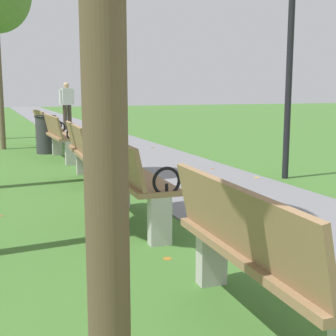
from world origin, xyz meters
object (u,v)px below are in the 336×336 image
at_px(trash_bin, 46,134).
at_px(park_bench_5, 60,136).
at_px(park_bench_2, 258,254).
at_px(lamp_post, 291,29).
at_px(park_bench_6, 46,127).
at_px(park_bench_4, 86,151).
at_px(park_bench_3, 132,179).
at_px(pedestrian_walking, 67,103).

bearing_deg(trash_bin, park_bench_5, -82.50).
xyz_separation_m(park_bench_2, lamp_post, (3.03, 4.07, 1.82)).
distance_m(trash_bin, lamp_post, 5.78).
bearing_deg(park_bench_2, park_bench_6, 90.00).
bearing_deg(park_bench_4, park_bench_3, -90.00).
bearing_deg(park_bench_2, park_bench_3, 90.00).
xyz_separation_m(park_bench_6, lamp_post, (3.03, -5.62, 1.82)).
height_order(park_bench_6, trash_bin, park_bench_6).
relative_size(pedestrian_walking, trash_bin, 1.93).
bearing_deg(lamp_post, park_bench_2, -126.72).
bearing_deg(lamp_post, park_bench_3, -151.96).
distance_m(park_bench_5, pedestrian_walking, 7.15).
relative_size(park_bench_2, park_bench_5, 1.00).
bearing_deg(park_bench_3, pedestrian_walking, 83.83).
distance_m(park_bench_3, pedestrian_walking, 12.04).
height_order(park_bench_4, pedestrian_walking, pedestrian_walking).
relative_size(park_bench_3, lamp_post, 0.46).
bearing_deg(trash_bin, park_bench_4, -87.70).
xyz_separation_m(park_bench_5, pedestrian_walking, (1.29, 7.02, 0.44)).
distance_m(park_bench_3, trash_bin, 6.06).
relative_size(park_bench_5, lamp_post, 0.46).
height_order(park_bench_3, park_bench_4, same).
xyz_separation_m(pedestrian_walking, lamp_post, (1.74, -10.35, 1.38)).
distance_m(park_bench_4, park_bench_5, 2.54).
distance_m(park_bench_4, lamp_post, 3.62).
bearing_deg(park_bench_3, trash_bin, 91.39).
xyz_separation_m(park_bench_6, trash_bin, (-0.15, -1.17, -0.06)).
height_order(park_bench_3, trash_bin, park_bench_3).
relative_size(park_bench_2, lamp_post, 0.46).
relative_size(park_bench_6, lamp_post, 0.46).
bearing_deg(lamp_post, pedestrian_walking, 99.55).
height_order(pedestrian_walking, lamp_post, lamp_post).
height_order(pedestrian_walking, trash_bin, pedestrian_walking).
bearing_deg(lamp_post, park_bench_5, 132.34).
relative_size(park_bench_5, park_bench_6, 1.00).
bearing_deg(park_bench_2, lamp_post, 53.28).
bearing_deg(park_bench_6, park_bench_4, -90.00).
distance_m(park_bench_2, park_bench_3, 2.45).
xyz_separation_m(park_bench_3, trash_bin, (-0.15, 6.06, -0.06)).
bearing_deg(pedestrian_walking, lamp_post, -80.45).
xyz_separation_m(park_bench_5, trash_bin, (-0.15, 1.12, -0.06)).
bearing_deg(park_bench_4, lamp_post, -14.53).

